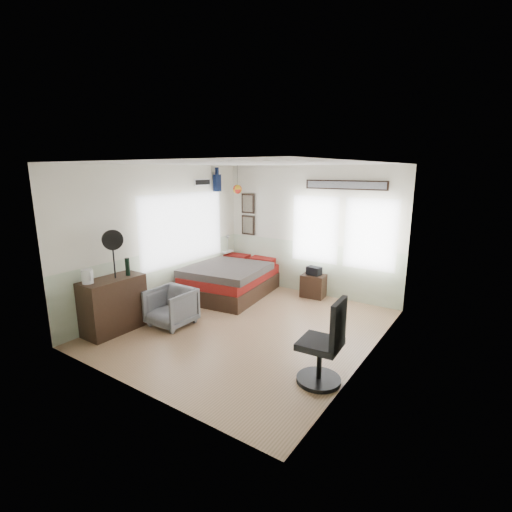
{
  "coord_description": "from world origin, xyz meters",
  "views": [
    {
      "loc": [
        3.39,
        -4.76,
        2.6
      ],
      "look_at": [
        -0.1,
        0.4,
        1.15
      ],
      "focal_mm": 26.0,
      "sensor_mm": 36.0,
      "label": 1
    }
  ],
  "objects_px": {
    "dresser": "(114,305)",
    "nightstand": "(313,286)",
    "bed": "(231,279)",
    "task_chair": "(325,350)",
    "armchair": "(171,307)"
  },
  "relations": [
    {
      "from": "armchair",
      "to": "task_chair",
      "type": "bearing_deg",
      "value": -4.46
    },
    {
      "from": "armchair",
      "to": "task_chair",
      "type": "height_order",
      "value": "task_chair"
    },
    {
      "from": "dresser",
      "to": "armchair",
      "type": "bearing_deg",
      "value": 48.9
    },
    {
      "from": "bed",
      "to": "dresser",
      "type": "distance_m",
      "value": 2.61
    },
    {
      "from": "task_chair",
      "to": "dresser",
      "type": "bearing_deg",
      "value": -176.22
    },
    {
      "from": "bed",
      "to": "nightstand",
      "type": "bearing_deg",
      "value": 20.36
    },
    {
      "from": "dresser",
      "to": "nightstand",
      "type": "bearing_deg",
      "value": 59.7
    },
    {
      "from": "bed",
      "to": "armchair",
      "type": "bearing_deg",
      "value": -92.64
    },
    {
      "from": "armchair",
      "to": "nightstand",
      "type": "height_order",
      "value": "armchair"
    },
    {
      "from": "bed",
      "to": "task_chair",
      "type": "relative_size",
      "value": 2.01
    },
    {
      "from": "dresser",
      "to": "nightstand",
      "type": "distance_m",
      "value": 3.93
    },
    {
      "from": "bed",
      "to": "armchair",
      "type": "distance_m",
      "value": 1.89
    },
    {
      "from": "dresser",
      "to": "bed",
      "type": "bearing_deg",
      "value": 80.29
    },
    {
      "from": "nightstand",
      "to": "task_chair",
      "type": "xyz_separation_m",
      "value": [
        1.52,
        -2.9,
        0.22
      ]
    },
    {
      "from": "armchair",
      "to": "dresser",
      "type": "bearing_deg",
      "value": -131.55
    }
  ]
}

